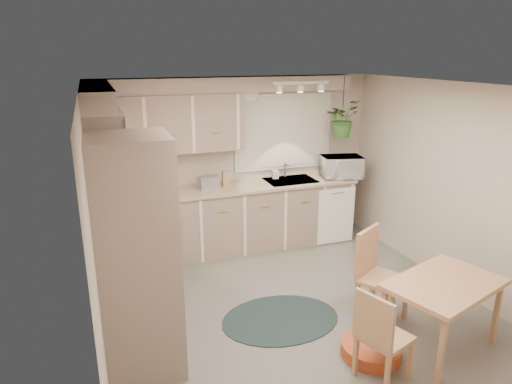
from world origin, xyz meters
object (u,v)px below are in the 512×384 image
chair_back (384,277)px  chair_left (385,334)px  dining_table (441,314)px  pet_bed (371,350)px  microwave (341,165)px  braided_rug (280,319)px

chair_back → chair_left: bearing=26.2°
dining_table → pet_bed: (-0.70, 0.07, -0.27)m
dining_table → chair_left: size_ratio=1.26×
chair_left → chair_back: size_ratio=0.87×
pet_bed → microwave: 3.08m
pet_bed → chair_left: bearing=-105.2°
dining_table → microwave: microwave is taller
chair_left → microwave: size_ratio=1.48×
chair_back → pet_bed: (-0.44, -0.50, -0.42)m
microwave → chair_back: bearing=-96.5°
braided_rug → pet_bed: bearing=-56.5°
chair_back → braided_rug: bearing=-49.2°
pet_bed → microwave: size_ratio=0.97×
dining_table → microwave: (0.45, 2.72, 0.80)m
pet_bed → microwave: microwave is taller
microwave → pet_bed: bearing=-101.7°
pet_bed → chair_back: bearing=48.4°
dining_table → chair_back: bearing=114.4°
chair_left → braided_rug: bearing=-175.9°
braided_rug → pet_bed: size_ratio=2.27×
chair_left → microwave: 3.25m
dining_table → braided_rug: 1.59m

